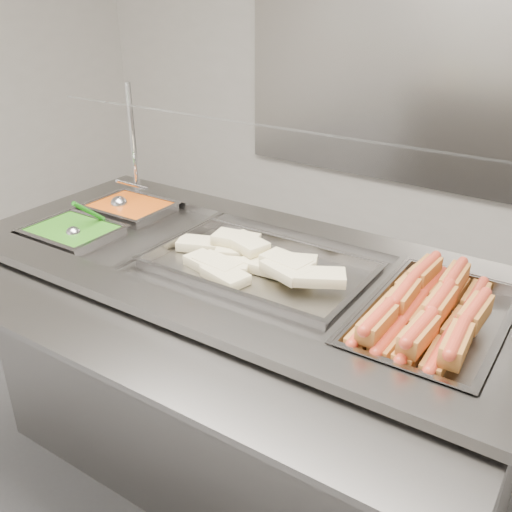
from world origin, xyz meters
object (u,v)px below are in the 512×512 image
Objects in this scene: steam_counter at (244,372)px; ladle at (120,203)px; pan_hotdogs at (433,328)px; pan_wraps at (259,271)px; serving_spoon at (76,230)px; sneeze_guard at (280,133)px.

steam_counter is 9.62× the size of ladle.
ladle is (-1.41, 0.09, 0.05)m from pan_hotdogs.
steam_counter is 0.46m from pan_wraps.
steam_counter is 3.40× the size of pan_hotdogs.
serving_spoon is at bearing -73.80° from ladle.
sneeze_guard reaches higher than steam_counter.
pan_hotdogs is at bearing -3.51° from ladle.
steam_counter is 0.90m from ladle.
pan_wraps reaches higher than steam_counter.
pan_hotdogs is at bearing -17.09° from sneeze_guard.
sneeze_guard is 9.47× the size of serving_spoon.
pan_hotdogs is 3.21× the size of serving_spoon.
pan_wraps is 0.74m from serving_spoon.
serving_spoon reaches higher than pan_hotdogs.
pan_hotdogs is 0.81× the size of pan_wraps.
sneeze_guard is 0.86m from serving_spoon.
steam_counter is at bearing -8.61° from ladle.
pan_wraps is (-0.61, -0.02, 0.02)m from pan_hotdogs.
pan_wraps is at bearing 14.71° from serving_spoon.
pan_wraps is at bearing -7.76° from ladle.
sneeze_guard is 2.39× the size of pan_wraps.
pan_wraps is (0.06, 0.00, 0.45)m from steam_counter.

